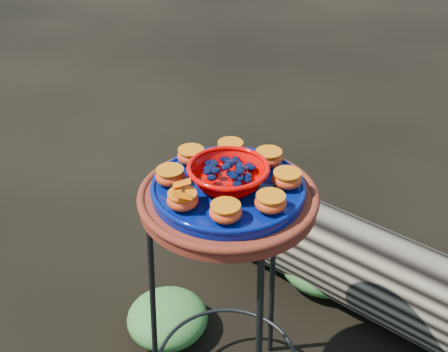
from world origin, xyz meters
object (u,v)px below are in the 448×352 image
Objects in this scene: red_bowl at (228,176)px; driftwood_log at (407,287)px; plant_stand at (228,311)px; terracotta_saucer at (228,199)px; cobalt_plate at (228,189)px.

driftwood_log is (0.27, 0.61, -0.63)m from red_bowl.
plant_stand is 0.37m from terracotta_saucer.
red_bowl is at bearing 0.00° from cobalt_plate.
plant_stand is 0.43m from red_bowl.
terracotta_saucer is 0.25× the size of driftwood_log.
plant_stand is 1.69× the size of terracotta_saucer.
driftwood_log is (0.27, 0.61, -0.56)m from terracotta_saucer.
driftwood_log is at bearing 66.08° from red_bowl.
terracotta_saucer is at bearing -113.92° from driftwood_log.
terracotta_saucer is 0.03m from cobalt_plate.
red_bowl is (0.00, 0.00, 0.43)m from plant_stand.
plant_stand is at bearing -113.92° from driftwood_log.
terracotta_saucer is 0.87m from driftwood_log.
plant_stand is 3.95× the size of red_bowl.
cobalt_plate is at bearing 0.00° from red_bowl.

